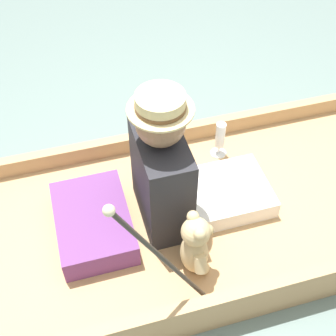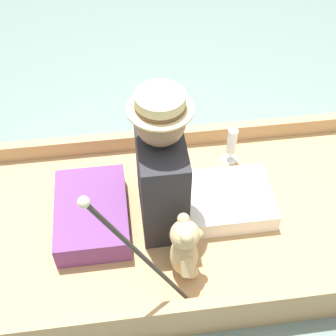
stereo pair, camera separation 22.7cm
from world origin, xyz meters
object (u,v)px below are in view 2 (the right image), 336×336
object	(u,v)px
teddy_bear	(185,249)
wine_glass	(232,143)
walking_cane	(136,250)
seated_person	(177,174)

from	to	relation	value
teddy_bear	wine_glass	bearing A→B (deg)	151.15
walking_cane	seated_person	bearing A→B (deg)	155.25
teddy_bear	walking_cane	world-z (taller)	walking_cane
teddy_bear	walking_cane	distance (m)	0.42
walking_cane	teddy_bear	bearing A→B (deg)	127.54
wine_glass	walking_cane	world-z (taller)	walking_cane
teddy_bear	wine_glass	distance (m)	0.80
teddy_bear	seated_person	bearing A→B (deg)	177.79
seated_person	wine_glass	xyz separation A→B (m)	(-0.35, 0.37, -0.17)
teddy_bear	walking_cane	bearing A→B (deg)	-52.46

